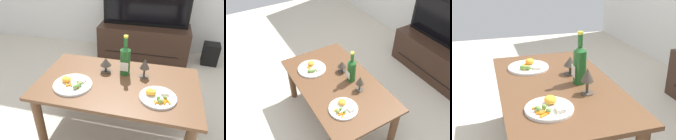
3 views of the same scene
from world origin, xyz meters
The scene contains 6 objects.
dining_table centered at (0.00, 0.00, 0.42)m, with size 1.20×0.70×0.51m.
wine_bottle centered at (0.03, 0.14, 0.63)m, with size 0.08×0.08×0.32m.
goblet_left centered at (-0.13, 0.13, 0.59)m, with size 0.09×0.09×0.12m.
goblet_right centered at (0.18, 0.13, 0.61)m, with size 0.07×0.07×0.16m.
dinner_plate_left centered at (-0.31, -0.12, 0.52)m, with size 0.29×0.29×0.05m.
dinner_plate_right centered at (0.31, -0.12, 0.52)m, with size 0.25×0.25×0.05m.
Camera 3 is at (1.50, -0.40, 1.20)m, focal length 44.15 mm.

